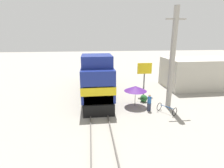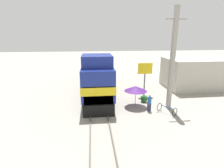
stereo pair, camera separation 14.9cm
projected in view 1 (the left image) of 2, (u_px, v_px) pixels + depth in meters
The scene contains 11 objects.
ground_plane at pixel (98, 107), 16.72m from camera, with size 120.00×120.00×0.00m, color gray.
rail_near at pixel (90, 106), 16.61m from camera, with size 0.08×30.34×0.15m, color #4C4742.
rail_far at pixel (105, 106), 16.78m from camera, with size 0.08×30.34×0.15m, color #4C4742.
locomotive at pixel (96, 76), 20.18m from camera, with size 2.94×13.72×4.89m.
utility_pole at pixel (172, 59), 15.51m from camera, with size 1.80×0.47×9.01m.
vendor_umbrella at pixel (135, 88), 16.54m from camera, with size 2.16×2.16×2.00m.
billboard_sign at pixel (144, 71), 19.34m from camera, with size 1.62×0.12×3.69m.
shrub_cluster at pixel (144, 98), 17.90m from camera, with size 0.74×0.74×0.74m, color #236028.
person_bystander at pixel (149, 102), 15.65m from camera, with size 0.34×0.34×1.56m.
bicycle at pixel (167, 109), 15.28m from camera, with size 1.51×1.70×0.75m.
building_block_distant at pixel (198, 73), 22.74m from camera, with size 8.55×5.10×3.76m, color #B7B2A3.
Camera 1 is at (-0.57, -15.55, 6.62)m, focal length 28.00 mm.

